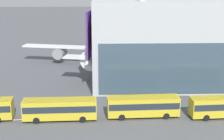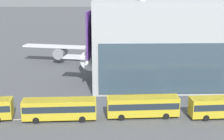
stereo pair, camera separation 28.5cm
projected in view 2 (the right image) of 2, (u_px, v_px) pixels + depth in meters
The scene contains 5 objects.
airliner_at_gate_far at pixel (107, 45), 84.95m from camera, with size 42.91×42.94×14.90m.
shuttle_bus_1 at pixel (60, 108), 52.22m from camera, with size 11.22×3.00×3.27m.
shuttle_bus_2 at pixel (143, 105), 53.35m from camera, with size 11.23×3.07×3.27m.
floodlight_mast at pixel (120, 13), 64.12m from camera, with size 2.16×2.16×25.65m.
lane_stripe_0 at pixel (12, 120), 52.67m from camera, with size 7.04×0.25×0.01m, color silver.
Camera 2 is at (1.13, -38.50, 21.19)m, focal length 55.00 mm.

